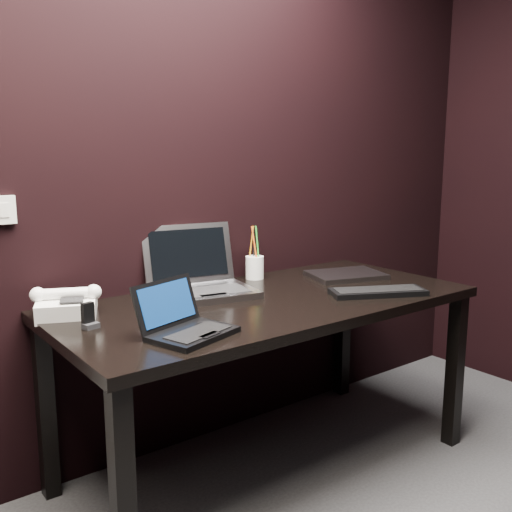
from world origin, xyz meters
TOP-DOWN VIEW (x-y plane):
  - wall_back at (0.00, 1.80)m, footprint 4.00×0.00m
  - desk at (0.30, 1.40)m, footprint 1.70×0.80m
  - netbook at (-0.20, 1.19)m, footprint 0.32×0.30m
  - silver_laptop at (0.12, 1.63)m, footprint 0.46×0.42m
  - ext_keyboard at (0.70, 1.17)m, footprint 0.41×0.30m
  - closed_laptop at (0.83, 1.48)m, footprint 0.39×0.33m
  - desk_phone at (-0.43, 1.64)m, footprint 0.26×0.25m
  - mobile_phone at (-0.42, 1.45)m, footprint 0.06×0.05m
  - pen_cup at (0.47, 1.72)m, footprint 0.10×0.10m

SIDE VIEW (x-z plane):
  - desk at x=0.30m, z-range 0.29..1.03m
  - closed_laptop at x=0.83m, z-range 0.74..0.76m
  - ext_keyboard at x=0.70m, z-range 0.74..0.76m
  - mobile_phone at x=-0.42m, z-range 0.73..0.82m
  - netbook at x=-0.20m, z-range 0.69..0.86m
  - desk_phone at x=-0.43m, z-range 0.72..0.85m
  - silver_laptop at x=0.12m, z-range 0.65..0.93m
  - pen_cup at x=0.47m, z-range 0.67..0.92m
  - wall_back at x=0.00m, z-range -0.70..3.30m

